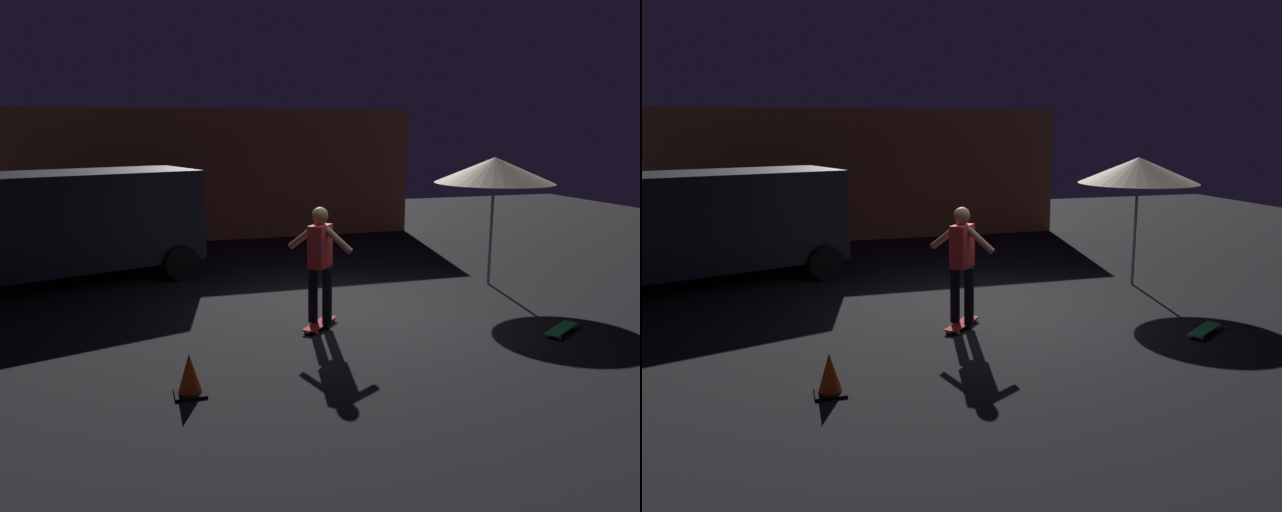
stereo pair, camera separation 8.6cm
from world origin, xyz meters
The scene contains 8 objects.
ground_plane centered at (0.00, 0.00, 0.00)m, with size 28.00×28.00×0.00m, color black.
low_building centered at (-1.08, 9.11, 1.64)m, with size 10.06×4.31×3.27m.
parked_van centered at (-4.41, 3.38, 1.16)m, with size 4.97×3.41×2.03m.
patio_umbrella centered at (2.94, 1.09, 2.07)m, with size 2.10×2.10×2.30m.
skateboard_ridden centered at (-0.75, -0.42, 0.06)m, with size 0.67×0.72×0.07m.
skateboard_spare centered at (2.42, -1.63, 0.06)m, with size 0.77×0.59×0.07m.
skater centered at (-0.75, -0.42, 1.04)m, with size 0.79×0.72×1.67m.
traffic_cone centered at (-2.73, -2.16, 0.21)m, with size 0.34×0.34×0.46m.
Camera 1 is at (-3.18, -8.46, 2.82)m, focal length 34.44 mm.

